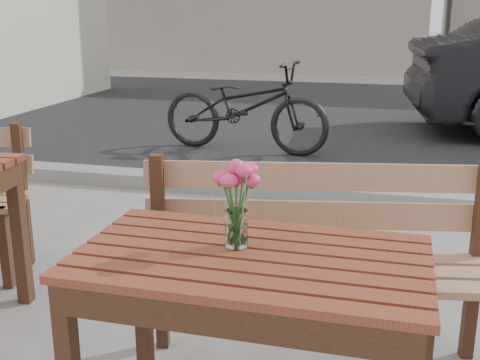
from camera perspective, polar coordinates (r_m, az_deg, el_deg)
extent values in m
cube|color=black|center=(8.86, 11.95, 5.85)|extent=(30.00, 8.00, 0.00)
cube|color=gray|center=(4.96, 9.57, -1.28)|extent=(30.00, 0.25, 0.12)
cube|color=#5A2717|center=(2.03, 1.06, -7.41)|extent=(1.18, 0.70, 0.03)
cube|color=black|center=(2.60, -9.20, -10.95)|extent=(0.06, 0.06, 0.70)
cube|color=black|center=(2.40, 15.73, -13.71)|extent=(0.06, 0.06, 0.70)
cube|color=#986D4F|center=(2.50, 7.42, -8.60)|extent=(1.56, 0.69, 0.03)
cube|color=#986D4F|center=(2.62, 7.32, -1.49)|extent=(1.49, 0.32, 0.41)
cube|color=black|center=(2.50, -9.02, -14.63)|extent=(0.06, 0.06, 0.50)
cube|color=black|center=(2.71, -7.65, -7.11)|extent=(0.06, 0.06, 0.92)
cube|color=black|center=(2.80, 21.53, -7.37)|extent=(0.06, 0.06, 0.92)
cylinder|color=white|center=(2.06, -0.35, -4.63)|extent=(0.08, 0.08, 0.13)
cylinder|color=#2F6029|center=(2.04, -0.35, -2.90)|extent=(0.05, 0.05, 0.26)
cube|color=black|center=(3.33, -20.16, -4.80)|extent=(0.07, 0.07, 0.77)
cube|color=black|center=(3.58, -21.43, -6.09)|extent=(0.06, 0.06, 0.47)
cube|color=black|center=(3.80, -19.93, -1.44)|extent=(0.06, 0.06, 0.88)
imported|color=black|center=(6.52, 0.46, 6.98)|extent=(1.93, 0.86, 0.98)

